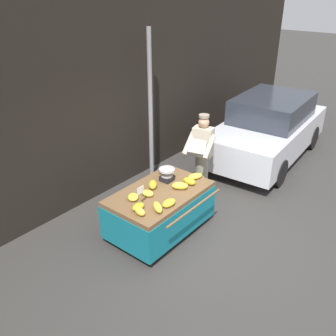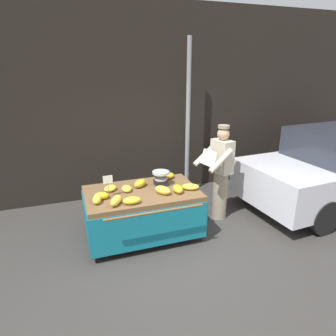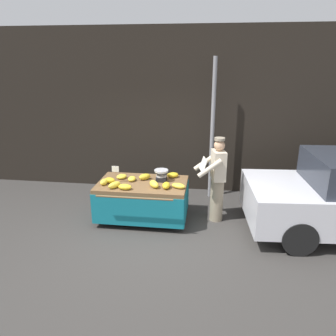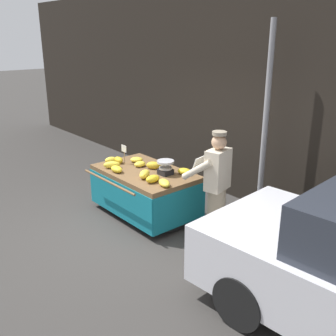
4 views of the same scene
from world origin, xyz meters
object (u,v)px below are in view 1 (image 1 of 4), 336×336
object	(u,v)px
banana_bunch_2	(158,207)
vendor_person	(202,156)
banana_bunch_7	(189,181)
banana_bunch_6	(180,186)
banana_bunch_10	(169,203)
weighing_scale	(167,175)
parked_car	(268,128)
banana_bunch_8	(133,197)
banana_bunch_0	(148,193)
banana_bunch_5	(138,207)
banana_bunch_9	(153,185)
price_sign	(140,192)
banana_cart	(160,202)
street_pole	(150,110)
banana_bunch_4	(164,170)
banana_bunch_3	(140,211)
banana_bunch_1	(195,176)

from	to	relation	value
banana_bunch_2	vendor_person	world-z (taller)	vendor_person
banana_bunch_7	vendor_person	world-z (taller)	vendor_person
banana_bunch_6	banana_bunch_10	bearing A→B (deg)	-160.55
weighing_scale	parked_car	world-z (taller)	parked_car
banana_bunch_7	banana_bunch_10	distance (m)	0.78
banana_bunch_8	vendor_person	size ratio (longest dim) A/B	0.13
banana_bunch_0	banana_bunch_2	bearing A→B (deg)	-119.69
banana_bunch_0	banana_bunch_7	bearing A→B (deg)	-22.28
weighing_scale	banana_bunch_5	bearing A→B (deg)	-166.05
banana_bunch_9	banana_bunch_10	distance (m)	0.63
price_sign	banana_bunch_9	distance (m)	0.61
banana_bunch_7	banana_cart	bearing A→B (deg)	155.04
banana_bunch_7	street_pole	bearing A→B (deg)	62.70
banana_bunch_0	vendor_person	distance (m)	1.69
price_sign	banana_bunch_5	world-z (taller)	price_sign
vendor_person	banana_bunch_4	bearing A→B (deg)	166.09
price_sign	banana_bunch_3	world-z (taller)	price_sign
street_pole	banana_bunch_5	world-z (taller)	street_pole
parked_car	banana_bunch_2	bearing A→B (deg)	-176.17
price_sign	banana_bunch_8	distance (m)	0.31
banana_bunch_6	banana_bunch_10	xyz separation A→B (m)	(-0.52, -0.18, -0.01)
banana_bunch_10	banana_bunch_5	bearing A→B (deg)	142.75
banana_bunch_1	vendor_person	world-z (taller)	vendor_person
banana_bunch_5	banana_bunch_1	bearing A→B (deg)	-3.96
banana_cart	banana_bunch_5	xyz separation A→B (m)	(-0.63, -0.10, 0.27)
banana_bunch_9	banana_bunch_2	bearing A→B (deg)	-132.58
banana_bunch_10	banana_bunch_3	bearing A→B (deg)	158.29
weighing_scale	banana_bunch_9	distance (m)	0.35
banana_cart	weighing_scale	bearing A→B (deg)	21.60
price_sign	banana_bunch_6	bearing A→B (deg)	-11.31
street_pole	banana_bunch_7	world-z (taller)	street_pole
price_sign	vendor_person	size ratio (longest dim) A/B	0.20
banana_bunch_4	banana_bunch_10	xyz separation A→B (m)	(-0.81, -0.77, -0.00)
banana_cart	banana_bunch_8	distance (m)	0.56
weighing_scale	banana_bunch_8	xyz separation A→B (m)	(-0.83, 0.02, -0.07)
banana_bunch_8	banana_bunch_2	bearing A→B (deg)	-89.78
price_sign	banana_bunch_1	xyz separation A→B (m)	(1.26, -0.14, -0.20)
banana_bunch_4	price_sign	bearing A→B (deg)	-158.31
banana_cart	banana_bunch_8	xyz separation A→B (m)	(-0.47, 0.17, 0.26)
banana_bunch_6	banana_bunch_10	distance (m)	0.55
banana_bunch_6	weighing_scale	bearing A→B (deg)	75.69
banana_bunch_9	banana_bunch_3	bearing A→B (deg)	-152.26
banana_cart	banana_bunch_10	size ratio (longest dim) A/B	6.94
banana_bunch_3	banana_bunch_4	size ratio (longest dim) A/B	0.89
banana_bunch_1	banana_bunch_4	world-z (taller)	banana_bunch_4
banana_bunch_5	banana_bunch_6	size ratio (longest dim) A/B	0.78
banana_bunch_0	banana_bunch_3	size ratio (longest dim) A/B	0.99
banana_bunch_9	banana_bunch_0	bearing A→B (deg)	-156.19
banana_bunch_10	vendor_person	xyz separation A→B (m)	(1.71, 0.55, 0.03)
price_sign	banana_bunch_2	size ratio (longest dim) A/B	1.21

